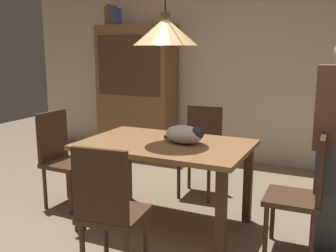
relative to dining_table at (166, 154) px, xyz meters
The scene contains 13 objects.
ground 0.75m from the dining_table, 108.58° to the right, with size 10.00×10.00×0.00m, color #847056.
back_wall 2.44m from the dining_table, 92.94° to the left, with size 6.40×0.10×2.90m, color beige.
dining_table is the anchor object (origin of this frame).
chair_far_back 0.89m from the dining_table, 90.23° to the left, with size 0.42×0.42×0.93m.
chair_right_side 1.14m from the dining_table, ahead, with size 0.41×0.41×0.93m.
chair_left_side 1.14m from the dining_table, behind, with size 0.42×0.42×0.93m.
chair_near_front 0.89m from the dining_table, 89.48° to the right, with size 0.44×0.44×0.93m.
cat_sleeping 0.24m from the dining_table, 15.76° to the left, with size 0.40×0.28×0.16m.
pendant_lamp 1.01m from the dining_table, 63.43° to the left, with size 0.52×0.52×1.30m.
hutch_bookcase 2.43m from the dining_table, 125.41° to the left, with size 1.12×0.45×1.85m.
book_green_slim 3.00m from the dining_table, 132.98° to the left, with size 0.03×0.20×0.26m, color #427A4C.
book_red_tall 2.98m from the dining_table, 132.20° to the left, with size 0.04×0.22×0.28m, color #B73833.
book_blue_wide 2.93m from the dining_table, 131.18° to the left, with size 0.06×0.24×0.24m, color #384C93.
Camera 1 is at (1.49, -2.52, 1.53)m, focal length 41.66 mm.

